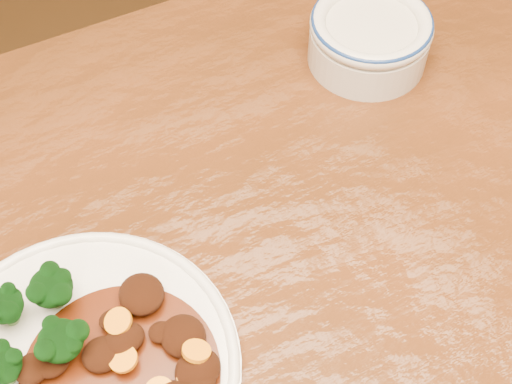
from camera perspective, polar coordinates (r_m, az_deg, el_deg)
dining_table at (r=0.70m, az=1.71°, el=-14.25°), size 1.60×1.07×0.75m
dinner_plate at (r=0.62m, az=-13.91°, el=-13.74°), size 0.27×0.27×0.02m
broccoli_florets at (r=0.61m, az=-18.94°, el=-11.02°), size 0.13×0.10×0.04m
mince_stew at (r=0.60m, az=-10.01°, el=-13.76°), size 0.16×0.16×0.03m
dip_bowl at (r=0.81m, az=9.07°, el=12.17°), size 0.13×0.13×0.06m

